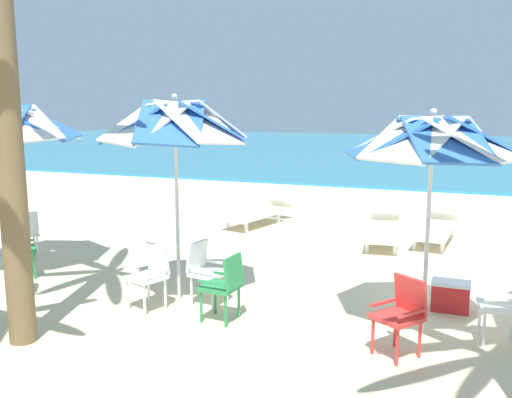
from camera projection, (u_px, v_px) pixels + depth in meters
The scene contains 18 objects.
ground_plane at pixel (472, 279), 8.86m from camera, with size 80.00×80.00×0.00m, color beige.
sea at pixel (478, 151), 33.87m from camera, with size 80.00×36.00×0.10m, color teal.
surf_foam at pixel (476, 196), 17.08m from camera, with size 80.00×0.70×0.01m, color white.
beach_umbrella_0 at pixel (432, 140), 6.39m from camera, with size 2.04×2.04×2.68m.
plastic_chair_0 at pixel (402, 311), 6.10m from camera, with size 0.62×0.63×0.87m.
plastic_chair_1 at pixel (506, 302), 6.39m from camera, with size 0.52×0.50×0.87m.
beach_umbrella_1 at pixel (175, 124), 7.58m from camera, with size 2.11×2.11×2.87m.
plastic_chair_2 at pixel (205, 269), 7.71m from camera, with size 0.52×0.50×0.87m.
plastic_chair_3 at pixel (150, 272), 7.54m from camera, with size 0.56×0.58×0.87m.
plastic_chair_4 at pixel (225, 283), 7.06m from camera, with size 0.50×0.47×0.87m.
beach_umbrella_2 at pixel (7, 125), 8.95m from camera, with size 2.32×2.32×2.79m.
plastic_chair_5 at pixel (25, 232), 9.99m from camera, with size 0.63×0.63×0.87m.
plastic_chair_6 at pixel (16, 247), 8.86m from camera, with size 0.63×0.63×0.87m.
sun_lounger_1 at pixel (435, 228), 11.27m from camera, with size 0.78×2.19×0.62m.
sun_lounger_2 at pixel (383, 230), 11.15m from camera, with size 0.87×2.20×0.62m.
sun_lounger_3 at pixel (259, 212), 12.96m from camera, with size 1.10×2.23×0.62m.
palm_tree_4 at pixel (0, 16), 5.93m from camera, with size 2.64×2.91×5.87m.
cooler_box at pixel (451, 296), 7.48m from camera, with size 0.50×0.34×0.40m.
Camera 1 is at (-0.04, -9.20, 2.69)m, focal length 39.36 mm.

